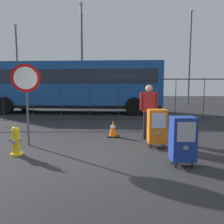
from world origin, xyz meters
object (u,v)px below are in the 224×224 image
at_px(fire_hydrant, 16,141).
at_px(street_light_near_left, 17,58).
at_px(street_light_near_right, 190,51).
at_px(stop_sign, 26,87).
at_px(newspaper_box_primary, 157,126).
at_px(bus_near, 73,84).
at_px(pedestrian, 149,109).
at_px(street_light_far_left, 82,53).
at_px(newspaper_box_secondary, 183,139).
at_px(street_light_far_right, 82,48).
at_px(traffic_cone, 113,129).

distance_m(fire_hydrant, street_light_near_left, 16.76).
bearing_deg(street_light_near_right, stop_sign, -124.18).
relative_size(newspaper_box_primary, bus_near, 0.10).
bearing_deg(pedestrian, newspaper_box_primary, -86.06).
bearing_deg(stop_sign, street_light_far_left, 89.30).
bearing_deg(street_light_near_right, newspaper_box_secondary, -109.77).
distance_m(fire_hydrant, stop_sign, 1.53).
xyz_separation_m(fire_hydrant, street_light_near_left, (-5.81, 15.28, 3.72)).
xyz_separation_m(newspaper_box_primary, street_light_near_left, (-9.30, 14.63, 3.50)).
bearing_deg(stop_sign, fire_hydrant, -89.13).
height_order(fire_hydrant, stop_sign, stop_sign).
bearing_deg(pedestrian, street_light_far_right, 106.80).
distance_m(traffic_cone, street_light_near_right, 14.88).
relative_size(newspaper_box_primary, traffic_cone, 1.92).
height_order(traffic_cone, street_light_far_right, street_light_far_right).
height_order(street_light_near_right, street_light_far_right, street_light_near_right).
relative_size(newspaper_box_secondary, street_light_far_left, 0.14).
xyz_separation_m(stop_sign, street_light_far_right, (0.25, 11.29, 2.85)).
bearing_deg(newspaper_box_primary, stop_sign, 176.32).
xyz_separation_m(newspaper_box_secondary, bus_near, (-3.65, 9.43, 1.14)).
xyz_separation_m(stop_sign, pedestrian, (3.45, 0.70, -0.65)).
distance_m(pedestrian, bus_near, 7.88).
bearing_deg(traffic_cone, bus_near, 108.74).
relative_size(street_light_near_right, street_light_far_right, 1.03).
bearing_deg(fire_hydrant, pedestrian, 24.66).
xyz_separation_m(newspaper_box_secondary, traffic_cone, (-1.37, 2.70, -0.31)).
relative_size(pedestrian, street_light_far_left, 0.23).
xyz_separation_m(fire_hydrant, street_light_far_left, (0.14, 13.23, 3.84)).
bearing_deg(street_light_near_right, newspaper_box_primary, -112.44).
xyz_separation_m(street_light_near_right, street_light_far_right, (-8.95, -2.25, -0.11)).
bearing_deg(newspaper_box_secondary, street_light_far_left, 104.34).
bearing_deg(pedestrian, stop_sign, -168.57).
bearing_deg(street_light_far_right, pedestrian, -73.20).
height_order(pedestrian, street_light_near_left, street_light_near_left).
bearing_deg(street_light_far_right, street_light_near_right, 14.12).
relative_size(newspaper_box_secondary, street_light_far_right, 0.13).
distance_m(newspaper_box_primary, street_light_far_right, 12.58).
bearing_deg(bus_near, street_light_far_left, 93.92).
xyz_separation_m(bus_near, street_light_near_right, (9.12, 5.76, 2.85)).
distance_m(fire_hydrant, traffic_cone, 3.04).
xyz_separation_m(newspaper_box_primary, street_light_near_right, (5.69, 13.77, 3.99)).
bearing_deg(street_light_far_left, traffic_cone, -78.94).
bearing_deg(pedestrian, newspaper_box_secondary, -83.06).
relative_size(newspaper_box_primary, newspaper_box_secondary, 1.00).
relative_size(pedestrian, street_light_near_left, 0.24).
xyz_separation_m(bus_near, street_light_far_right, (0.17, 3.51, 2.74)).
height_order(bus_near, street_light_near_left, street_light_near_left).
xyz_separation_m(newspaper_box_secondary, pedestrian, (-0.29, 2.35, 0.38)).
relative_size(stop_sign, street_light_far_left, 0.31).
height_order(fire_hydrant, newspaper_box_primary, newspaper_box_primary).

